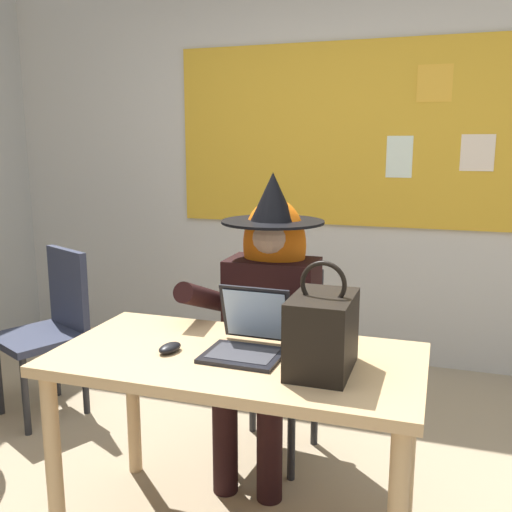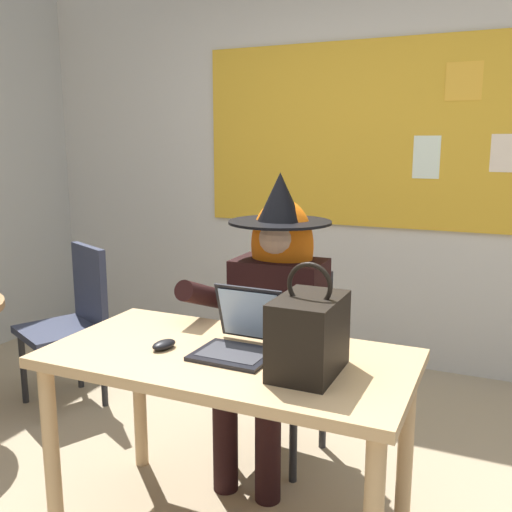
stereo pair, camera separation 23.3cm
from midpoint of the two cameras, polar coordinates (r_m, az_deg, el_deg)
The scene contains 8 objects.
wall_back_bulletin at distance 3.95m, azimuth 7.77°, elevation 9.69°, with size 5.34×2.26×2.78m.
desk_main at distance 2.16m, azimuth -5.07°, elevation -12.24°, with size 1.34×0.69×0.75m.
chair_at_desk at distance 2.84m, azimuth -0.27°, elevation -9.38°, with size 0.45×0.45×0.90m.
person_costumed at distance 2.64m, azimuth -1.27°, elevation -4.65°, with size 0.60×0.70×1.37m.
laptop at distance 2.12m, azimuth -3.97°, elevation -8.23°, with size 0.28×0.30×0.23m.
computer_mouse at distance 2.17m, azimuth -11.63°, elevation -8.97°, with size 0.06×0.10×0.03m, color black.
handbag at distance 1.93m, azimuth 3.14°, elevation -7.63°, with size 0.20×0.30×0.38m.
chair_spare_by_window at distance 3.45m, azimuth -21.47°, elevation -6.13°, with size 0.56×0.56×0.92m.
Camera 1 is at (0.64, -1.81, 1.50)m, focal length 40.31 mm.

